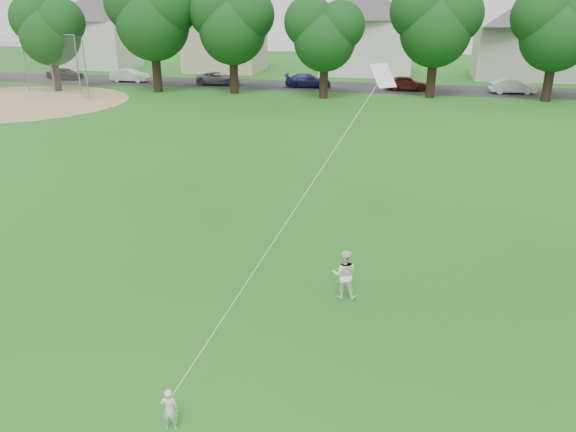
% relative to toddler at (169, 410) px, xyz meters
% --- Properties ---
extents(ground, '(160.00, 160.00, 0.00)m').
position_rel_toddler_xyz_m(ground, '(-0.97, 3.54, -0.45)').
color(ground, '#165212').
rests_on(ground, ground).
extents(street, '(90.00, 7.00, 0.01)m').
position_rel_toddler_xyz_m(street, '(-0.97, 45.54, -0.44)').
color(street, '#2D2D30').
rests_on(street, ground).
extents(dirt_infield, '(18.00, 18.00, 0.02)m').
position_rel_toddler_xyz_m(dirt_infield, '(-26.97, 31.54, -0.44)').
color(dirt_infield, '#9E7F51').
rests_on(dirt_infield, ground).
extents(toddler, '(0.37, 0.29, 0.89)m').
position_rel_toddler_xyz_m(toddler, '(0.00, 0.00, 0.00)').
color(toddler, silver).
rests_on(toddler, ground).
extents(older_boy, '(0.71, 0.57, 1.39)m').
position_rel_toddler_xyz_m(older_boy, '(2.57, 5.68, 0.25)').
color(older_boy, white).
rests_on(older_boy, ground).
extents(kite, '(2.05, 5.53, 11.55)m').
position_rel_toddler_xyz_m(kite, '(1.54, 5.03, 2.57)').
color(kite, white).
rests_on(kite, ground).
extents(baseball_backstop, '(11.03, 3.65, 4.90)m').
position_rel_toddler_xyz_m(baseball_backstop, '(-26.73, 36.22, 2.01)').
color(baseball_backstop, gray).
rests_on(baseball_backstop, ground).
extents(tree_row, '(83.36, 8.61, 10.37)m').
position_rel_toddler_xyz_m(tree_row, '(1.27, 39.26, 5.75)').
color(tree_row, black).
rests_on(tree_row, ground).
extents(parked_cars, '(71.48, 2.56, 1.29)m').
position_rel_toddler_xyz_m(parked_cars, '(4.20, 44.54, 0.18)').
color(parked_cars, black).
rests_on(parked_cars, ground).
extents(house_row, '(76.09, 13.97, 10.43)m').
position_rel_toddler_xyz_m(house_row, '(-0.45, 55.54, 4.72)').
color(house_row, silver).
rests_on(house_row, ground).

